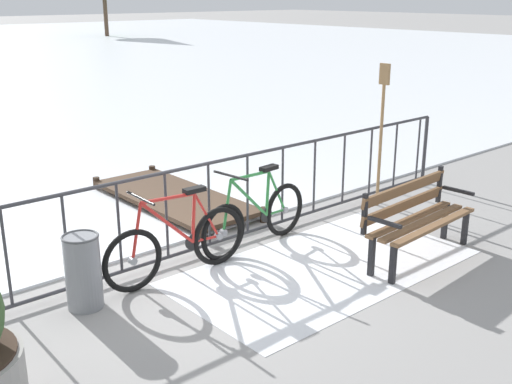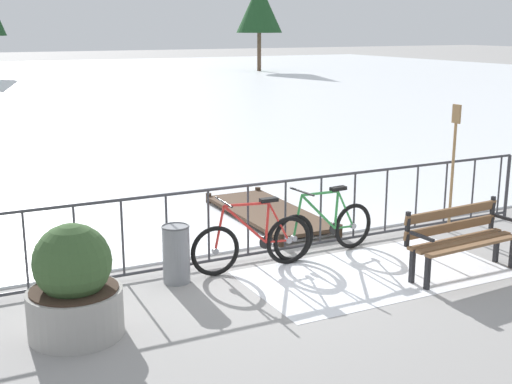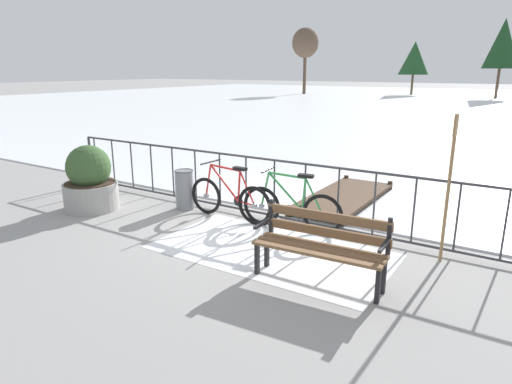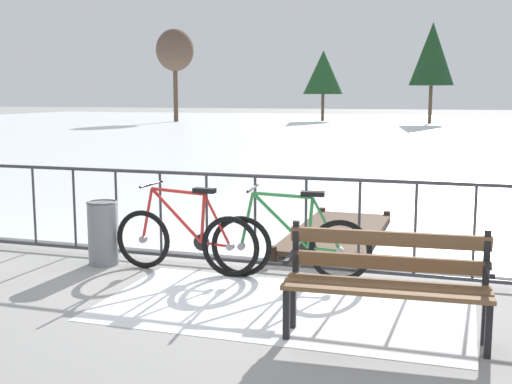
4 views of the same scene
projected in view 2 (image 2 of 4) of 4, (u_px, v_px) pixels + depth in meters
ground_plane at (267, 257)px, 9.39m from camera, size 160.00×160.00×0.00m
frozen_pond at (4, 89)px, 34.00m from camera, size 80.00×56.00×0.03m
snow_patch at (375, 273)px, 8.76m from camera, size 3.36×1.81×0.01m
railing_fence at (267, 218)px, 9.25m from camera, size 9.06×0.06×1.07m
bicycle_near_railing at (324, 229)px, 9.40m from camera, size 1.71×0.52×0.97m
bicycle_second at (253, 243)px, 8.82m from camera, size 1.71×0.52×0.97m
park_bench at (460, 235)px, 8.67m from camera, size 1.63×0.58×0.89m
planter_with_shrub at (74, 287)px, 6.90m from camera, size 0.98×0.98×1.19m
trash_bin at (176, 253)px, 8.39m from camera, size 0.35×0.35×0.73m
oar_upright at (453, 160)px, 10.24m from camera, size 0.04×0.16×1.98m
wooden_dock at (268, 212)px, 11.19m from camera, size 1.10×2.81×0.20m
tree_west_mid at (259, 8)px, 46.56m from camera, size 3.18×3.18×6.04m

